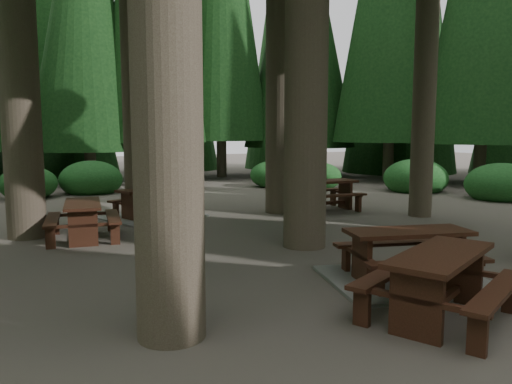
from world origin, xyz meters
name	(u,v)px	position (x,y,z in m)	size (l,w,h in m)	color
ground	(273,252)	(0.00, 0.00, 0.00)	(80.00, 80.00, 0.00)	#564D46
picnic_table_a	(407,264)	(1.00, -2.52, 0.28)	(2.77, 2.47, 0.80)	gray
picnic_table_b	(83,215)	(-3.12, 2.75, 0.53)	(1.66, 1.98, 0.79)	#351C10
picnic_table_c	(153,208)	(-1.15, 4.81, 0.27)	(2.89, 2.66, 0.79)	gray
picnic_table_d	(322,190)	(3.63, 3.99, 0.58)	(2.06, 1.68, 0.87)	#351C10
picnic_table_e	(440,275)	(0.29, -3.87, 0.55)	(2.42, 2.25, 0.83)	#351C10
shrub_ring	(287,222)	(0.70, 0.75, 0.40)	(23.86, 24.64, 1.49)	#1B501D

